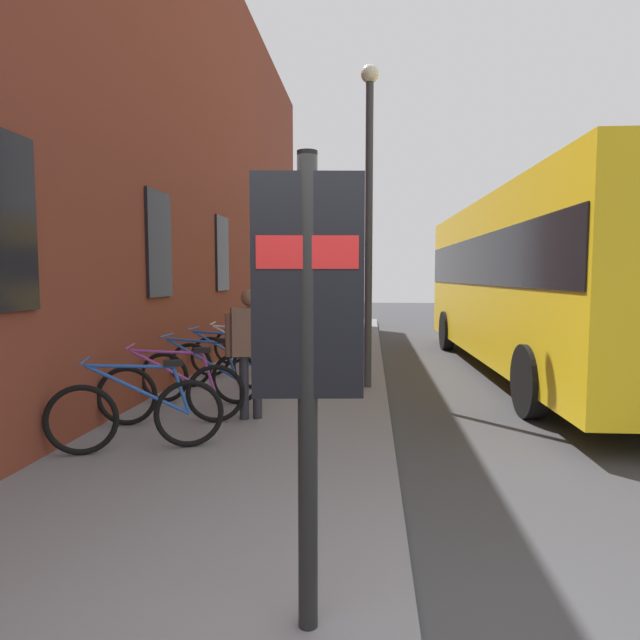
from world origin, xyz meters
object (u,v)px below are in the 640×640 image
(bicycle_far_end, at_px, (241,355))
(bicycle_under_window, at_px, (253,347))
(bicycle_beside_lamp, at_px, (172,392))
(pedestrian_crossing_street, at_px, (250,340))
(bicycle_mid_rack, at_px, (223,364))
(street_lamp, at_px, (369,199))
(bicycle_leaning_wall, at_px, (201,376))
(bicycle_by_door, at_px, (137,414))
(transit_info_sign, at_px, (308,317))
(city_bus, at_px, (540,276))

(bicycle_far_end, distance_m, bicycle_under_window, 1.08)
(bicycle_beside_lamp, distance_m, pedestrian_crossing_street, 1.13)
(bicycle_mid_rack, bearing_deg, bicycle_beside_lamp, 179.07)
(street_lamp, bearing_deg, bicycle_leaning_wall, 119.76)
(bicycle_by_door, distance_m, bicycle_leaning_wall, 2.09)
(pedestrian_crossing_street, bearing_deg, transit_info_sign, -163.25)
(bicycle_mid_rack, height_order, bicycle_far_end, same)
(city_bus, bearing_deg, street_lamp, 122.93)
(pedestrian_crossing_street, relative_size, street_lamp, 0.32)
(transit_info_sign, bearing_deg, pedestrian_crossing_street, 16.75)
(bicycle_far_end, bearing_deg, bicycle_leaning_wall, 177.90)
(bicycle_far_end, bearing_deg, city_bus, -75.58)
(bicycle_mid_rack, distance_m, street_lamp, 3.51)
(bicycle_leaning_wall, bearing_deg, bicycle_mid_rack, -1.55)
(bicycle_leaning_wall, bearing_deg, transit_info_sign, -156.10)
(bicycle_beside_lamp, xyz_separation_m, pedestrian_crossing_street, (0.33, -0.90, 0.61))
(bicycle_leaning_wall, height_order, pedestrian_crossing_street, pedestrian_crossing_street)
(street_lamp, bearing_deg, city_bus, -57.07)
(transit_info_sign, xyz_separation_m, pedestrian_crossing_street, (3.94, 1.19, -0.60))
(bicycle_mid_rack, relative_size, city_bus, 0.17)
(transit_info_sign, bearing_deg, bicycle_under_window, 14.44)
(bicycle_beside_lamp, height_order, bicycle_far_end, same)
(bicycle_far_end, bearing_deg, bicycle_beside_lamp, 178.51)
(bicycle_far_end, distance_m, transit_info_sign, 7.13)
(bicycle_by_door, relative_size, pedestrian_crossing_street, 1.03)
(city_bus, height_order, street_lamp, street_lamp)
(bicycle_mid_rack, relative_size, transit_info_sign, 0.74)
(city_bus, height_order, pedestrian_crossing_street, city_bus)
(city_bus, bearing_deg, bicycle_beside_lamp, 128.83)
(bicycle_leaning_wall, xyz_separation_m, bicycle_far_end, (2.05, -0.07, 0.00))
(city_bus, distance_m, street_lamp, 4.11)
(bicycle_by_door, xyz_separation_m, bicycle_beside_lamp, (1.02, 0.02, 0.00))
(bicycle_far_end, height_order, city_bus, city_bus)
(bicycle_leaning_wall, xyz_separation_m, pedestrian_crossing_street, (-0.75, -0.89, 0.61))
(bicycle_far_end, relative_size, city_bus, 0.17)
(bicycle_by_door, xyz_separation_m, city_bus, (5.57, -5.64, 1.41))
(bicycle_under_window, bearing_deg, bicycle_by_door, 179.40)
(pedestrian_crossing_street, bearing_deg, bicycle_beside_lamp, 109.97)
(bicycle_beside_lamp, xyz_separation_m, bicycle_far_end, (3.12, -0.08, -0.00))
(bicycle_mid_rack, relative_size, bicycle_far_end, 1.00)
(bicycle_beside_lamp, height_order, bicycle_leaning_wall, same)
(bicycle_far_end, height_order, bicycle_under_window, same)
(bicycle_beside_lamp, relative_size, street_lamp, 0.34)
(bicycle_by_door, xyz_separation_m, bicycle_far_end, (4.14, -0.07, 0.00))
(bicycle_far_end, distance_m, pedestrian_crossing_street, 2.97)
(bicycle_leaning_wall, distance_m, bicycle_far_end, 2.05)
(transit_info_sign, bearing_deg, bicycle_far_end, 16.55)
(bicycle_under_window, bearing_deg, pedestrian_crossing_street, -167.96)
(bicycle_mid_rack, distance_m, pedestrian_crossing_street, 2.07)
(pedestrian_crossing_street, bearing_deg, bicycle_under_window, 12.04)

